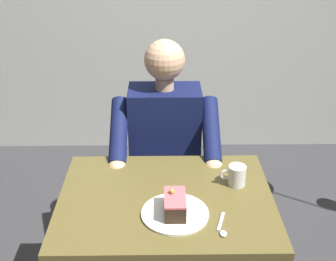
{
  "coord_description": "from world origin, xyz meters",
  "views": [
    {
      "loc": [
        0.01,
        1.47,
        1.79
      ],
      "look_at": [
        -0.01,
        -0.1,
        1.0
      ],
      "focal_mm": 47.48,
      "sensor_mm": 36.0,
      "label": 1
    }
  ],
  "objects_px": {
    "dining_table": "(166,220)",
    "coffee_cup": "(236,175)",
    "cake_slice": "(175,204)",
    "dessert_spoon": "(222,228)",
    "chair": "(165,169)",
    "seated_person": "(165,160)"
  },
  "relations": [
    {
      "from": "dining_table",
      "to": "coffee_cup",
      "type": "xyz_separation_m",
      "value": [
        -0.29,
        -0.09,
        0.16
      ]
    },
    {
      "from": "dining_table",
      "to": "seated_person",
      "type": "height_order",
      "value": "seated_person"
    },
    {
      "from": "dining_table",
      "to": "seated_person",
      "type": "relative_size",
      "value": 0.69
    },
    {
      "from": "cake_slice",
      "to": "coffee_cup",
      "type": "bearing_deg",
      "value": -142.35
    },
    {
      "from": "dining_table",
      "to": "chair",
      "type": "distance_m",
      "value": 0.67
    },
    {
      "from": "dessert_spoon",
      "to": "seated_person",
      "type": "bearing_deg",
      "value": -73.46
    },
    {
      "from": "dining_table",
      "to": "coffee_cup",
      "type": "height_order",
      "value": "coffee_cup"
    },
    {
      "from": "cake_slice",
      "to": "dessert_spoon",
      "type": "bearing_deg",
      "value": 152.99
    },
    {
      "from": "dining_table",
      "to": "dessert_spoon",
      "type": "relative_size",
      "value": 6.06
    },
    {
      "from": "chair",
      "to": "dessert_spoon",
      "type": "relative_size",
      "value": 6.21
    },
    {
      "from": "cake_slice",
      "to": "coffee_cup",
      "type": "relative_size",
      "value": 1.31
    },
    {
      "from": "cake_slice",
      "to": "chair",
      "type": "bearing_deg",
      "value": -87.51
    },
    {
      "from": "seated_person",
      "to": "coffee_cup",
      "type": "height_order",
      "value": "seated_person"
    },
    {
      "from": "chair",
      "to": "dessert_spoon",
      "type": "xyz_separation_m",
      "value": [
        -0.2,
        0.85,
        0.27
      ]
    },
    {
      "from": "dining_table",
      "to": "dessert_spoon",
      "type": "distance_m",
      "value": 0.31
    },
    {
      "from": "cake_slice",
      "to": "dessert_spoon",
      "type": "height_order",
      "value": "cake_slice"
    },
    {
      "from": "chair",
      "to": "coffee_cup",
      "type": "xyz_separation_m",
      "value": [
        -0.29,
        0.56,
        0.31
      ]
    },
    {
      "from": "chair",
      "to": "dessert_spoon",
      "type": "bearing_deg",
      "value": 103.36
    },
    {
      "from": "chair",
      "to": "seated_person",
      "type": "relative_size",
      "value": 0.71
    },
    {
      "from": "coffee_cup",
      "to": "dessert_spoon",
      "type": "xyz_separation_m",
      "value": [
        0.09,
        0.29,
        -0.04
      ]
    },
    {
      "from": "dining_table",
      "to": "cake_slice",
      "type": "height_order",
      "value": "cake_slice"
    },
    {
      "from": "chair",
      "to": "dining_table",
      "type": "bearing_deg",
      "value": 90.0
    }
  ]
}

